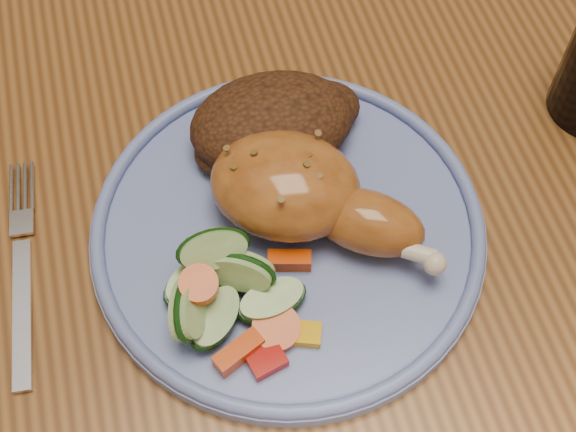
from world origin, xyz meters
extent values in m
plane|color=#51311B|center=(0.00, 0.00, 0.00)|extent=(4.00, 4.00, 0.00)
cube|color=brown|center=(0.00, 0.00, 0.73)|extent=(0.90, 1.40, 0.04)
cylinder|color=#4C2D16|center=(-0.18, 0.37, 0.21)|extent=(0.04, 0.04, 0.41)
cylinder|color=#4C2D16|center=(-0.18, 0.73, 0.21)|extent=(0.04, 0.04, 0.41)
cylinder|color=#4C2D16|center=(0.18, 0.37, 0.21)|extent=(0.04, 0.04, 0.41)
cylinder|color=#5F6FB1|center=(-0.11, -0.07, 0.76)|extent=(0.27, 0.27, 0.01)
torus|color=#5F6FB1|center=(-0.11, -0.07, 0.77)|extent=(0.27, 0.27, 0.01)
ellipsoid|color=#A75D23|center=(-0.10, -0.06, 0.79)|extent=(0.13, 0.12, 0.06)
ellipsoid|color=#A75D23|center=(-0.06, -0.09, 0.78)|extent=(0.09, 0.08, 0.04)
sphere|color=beige|center=(-0.02, -0.14, 0.78)|extent=(0.02, 0.02, 0.02)
ellipsoid|color=#3E200F|center=(-0.10, 0.00, 0.78)|extent=(0.12, 0.09, 0.05)
ellipsoid|color=#3E200F|center=(-0.06, 0.01, 0.78)|extent=(0.06, 0.05, 0.03)
ellipsoid|color=#3E200F|center=(-0.13, -0.01, 0.77)|extent=(0.05, 0.04, 0.02)
cube|color=#A50A05|center=(-0.14, -0.17, 0.77)|extent=(0.03, 0.02, 0.01)
cube|color=#E5A507|center=(-0.12, -0.15, 0.77)|extent=(0.02, 0.02, 0.01)
cylinder|color=#E24707|center=(-0.17, -0.12, 0.79)|extent=(0.02, 0.03, 0.01)
cube|color=#E24707|center=(-0.11, -0.10, 0.77)|extent=(0.03, 0.02, 0.01)
cube|color=#E24707|center=(-0.16, -0.16, 0.77)|extent=(0.04, 0.03, 0.01)
cylinder|color=#E24707|center=(-0.13, -0.15, 0.77)|extent=(0.03, 0.03, 0.02)
cylinder|color=#A9C982|center=(-0.18, -0.13, 0.78)|extent=(0.05, 0.05, 0.04)
cylinder|color=#A9C982|center=(-0.18, -0.10, 0.77)|extent=(0.06, 0.06, 0.02)
cylinder|color=#A9C982|center=(-0.16, -0.09, 0.79)|extent=(0.04, 0.04, 0.04)
cylinder|color=#A9C982|center=(-0.17, -0.13, 0.77)|extent=(0.06, 0.06, 0.02)
cylinder|color=#A9C982|center=(-0.13, -0.13, 0.77)|extent=(0.05, 0.05, 0.02)
cylinder|color=#A9C982|center=(-0.15, -0.11, 0.78)|extent=(0.05, 0.05, 0.05)
cube|color=silver|center=(-0.29, -0.09, 0.75)|extent=(0.02, 0.11, 0.00)
cube|color=silver|center=(-0.29, -0.02, 0.75)|extent=(0.02, 0.06, 0.00)
camera|label=1|loc=(-0.18, -0.35, 1.24)|focal=50.00mm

